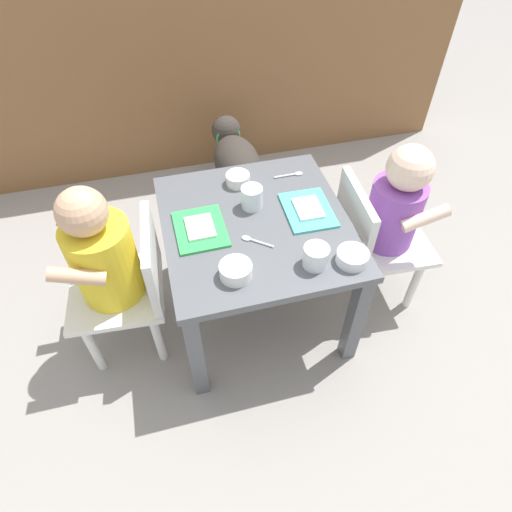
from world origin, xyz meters
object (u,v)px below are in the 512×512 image
Objects in this scene: veggie_bowl_far at (352,257)px; spoon_by_right_tray at (254,241)px; dining_table at (256,239)px; food_tray_left at (200,229)px; seated_child_left at (108,260)px; dog at (235,159)px; cereal_bowl_right_side at (236,270)px; water_cup_left at (252,199)px; spoon_by_left_tray at (291,175)px; food_tray_right at (308,210)px; water_cup_right at (316,257)px; seated_child_right at (391,212)px; cereal_bowl_left_side at (238,179)px.

spoon_by_right_tray is (-0.24, 0.14, -0.02)m from veggie_bowl_far.
dining_table is 0.18m from food_tray_left.
seated_child_left reaches higher than dog.
cereal_bowl_right_side is (-0.18, -0.82, 0.23)m from dog.
veggie_bowl_far is (0.21, -0.29, -0.01)m from water_cup_left.
spoon_by_left_tray is (0.61, 0.21, 0.03)m from seated_child_left.
food_tray_right is 0.18m from spoon_by_left_tray.
water_cup_right is (0.55, -0.19, 0.06)m from seated_child_left.
food_tray_right is (0.33, 0.00, 0.00)m from food_tray_left.
spoon_by_right_tray is at bearing 137.54° from water_cup_right.
dog is at bearing 102.76° from spoon_by_left_tray.
seated_child_right reaches higher than food_tray_left.
dog is 0.86m from water_cup_right.
dog is at bearing 77.79° from cereal_bowl_right_side.
seated_child_right is 8.91× the size of water_cup_left.
water_cup_right is (-0.05, -0.21, 0.02)m from food_tray_right.
dog is at bearing 68.95° from food_tray_left.
food_tray_right reaches higher than dining_table.
spoon_by_left_tray is at bearing -0.76° from cereal_bowl_left_side.
water_cup_left is at bearing 167.41° from seated_child_right.
cereal_bowl_left_side reaches higher than spoon_by_left_tray.
water_cup_left is 0.15m from spoon_by_right_tray.
water_cup_right is (-0.32, -0.18, 0.07)m from seated_child_right.
veggie_bowl_far is (0.65, -0.20, 0.05)m from seated_child_left.
dining_table is at bearing -3.03° from food_tray_left.
cereal_bowl_right_side is (0.06, -0.20, 0.02)m from food_tray_left.
spoon_by_right_tray is (-0.19, -0.08, -0.00)m from food_tray_right.
water_cup_right is at bearing -18.71° from seated_child_left.
veggie_bowl_far is at bearing -78.27° from food_tray_right.
seated_child_left is 0.27m from food_tray_left.
water_cup_right is at bearing -87.31° from dog.
spoon_by_left_tray is at bearing 53.55° from spoon_by_right_tray.
cereal_bowl_left_side reaches higher than food_tray_left.
water_cup_right is at bearing -68.94° from water_cup_left.
food_tray_right reaches higher than spoon_by_left_tray.
dog is at bearing 51.65° from seated_child_left.
cereal_bowl_left_side is at bearing -100.79° from dog.
seated_child_right reaches higher than dining_table.
dining_table is 6.82× the size of spoon_by_right_tray.
spoon_by_right_tray is at bearing 54.92° from cereal_bowl_right_side.
spoon_by_right_tray is (0.08, 0.11, -0.02)m from cereal_bowl_right_side.
veggie_bowl_far is 0.88× the size of spoon_by_left_tray.
seated_child_right reaches higher than water_cup_left.
food_tray_left is (-0.24, -0.62, 0.22)m from dog.
food_tray_right is 1.89× the size of spoon_by_left_tray.
water_cup_left reaches higher than spoon_by_left_tray.
seated_child_right is 8.91× the size of water_cup_right.
water_cup_right is at bearing -72.85° from cereal_bowl_left_side.
spoon_by_right_tray is (-0.02, -0.27, -0.02)m from cereal_bowl_left_side.
seated_child_left is 0.60m from food_tray_right.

